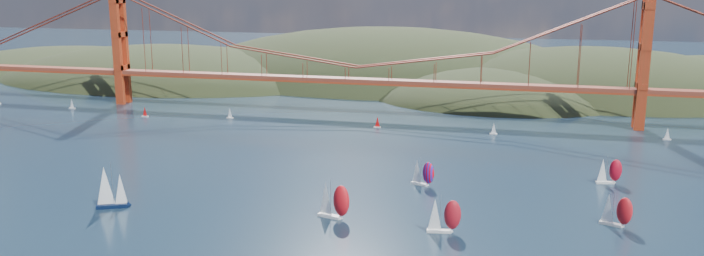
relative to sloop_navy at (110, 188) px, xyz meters
The scene contains 14 objects.
headlands 253.77m from the sloop_navy, 71.52° to the left, with size 725.00×225.00×96.00m.
bridge 148.08m from the sloop_navy, 76.69° to the left, with size 552.00×12.00×55.00m.
sloop_navy is the anchor object (origin of this frame).
racer_0 61.78m from the sloop_navy, ahead, with size 9.47×5.63×10.62m.
racer_1 90.62m from the sloop_navy, ahead, with size 8.52×4.09×9.61m.
racer_2 133.77m from the sloop_navy, ahead, with size 8.13×5.74×9.11m.
racer_3 146.30m from the sloop_navy, 22.88° to the left, with size 7.76×4.12×8.70m.
racer_rwb 89.89m from the sloop_navy, 27.35° to the left, with size 7.74×5.10×8.65m.
distant_boat_1 158.83m from the sloop_navy, 129.43° to the left, with size 3.00×2.00×4.70m.
distant_boat_2 126.93m from the sloop_navy, 116.49° to the left, with size 3.00×2.00×4.70m.
distant_boat_3 121.30m from the sloop_navy, 98.57° to the left, with size 3.00×2.00×4.70m.
distant_boat_4 204.36m from the sloop_navy, 36.96° to the left, with size 3.00×2.00×4.70m.
distant_boat_8 151.74m from the sloop_navy, 49.95° to the left, with size 3.00×2.00×4.70m.
distant_boat_9 127.10m from the sloop_navy, 66.90° to the left, with size 3.00×2.00×4.70m.
Camera 1 is at (72.44, -119.11, 62.26)m, focal length 35.00 mm.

